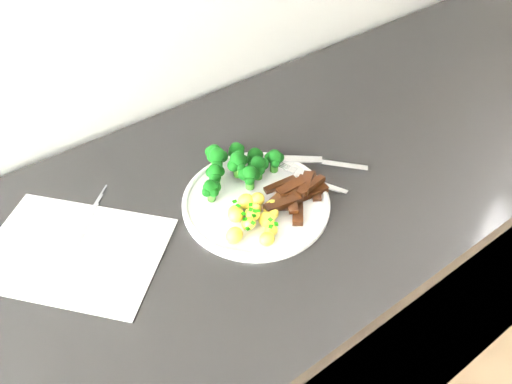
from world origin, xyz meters
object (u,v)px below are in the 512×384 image
at_px(broccoli, 237,164).
at_px(fork, 311,179).
at_px(counter, 251,334).
at_px(beef_strips, 296,193).
at_px(knife, 328,164).
at_px(plate, 256,201).
at_px(potatoes, 255,216).
at_px(recipe_paper, 73,251).

xyz_separation_m(broccoli, fork, (0.10, -0.09, -0.02)).
distance_m(counter, beef_strips, 0.49).
xyz_separation_m(counter, knife, (0.17, -0.02, 0.47)).
distance_m(broccoli, fork, 0.13).
xyz_separation_m(plate, beef_strips, (0.06, -0.04, 0.01)).
distance_m(beef_strips, knife, 0.11).
bearing_deg(knife, beef_strips, -162.80).
distance_m(plate, knife, 0.16).
relative_size(potatoes, beef_strips, 0.84).
bearing_deg(broccoli, recipe_paper, 175.96).
bearing_deg(potatoes, knife, 10.00).
relative_size(recipe_paper, plate, 1.34).
bearing_deg(broccoli, plate, -96.41).
bearing_deg(fork, broccoli, 138.02).
bearing_deg(recipe_paper, plate, -16.64).
bearing_deg(plate, recipe_paper, 163.36).
bearing_deg(plate, potatoes, -128.22).
relative_size(plate, beef_strips, 1.87).
relative_size(potatoes, fork, 0.79).
height_order(recipe_paper, broccoli, broccoli).
distance_m(potatoes, beef_strips, 0.09).
xyz_separation_m(plate, potatoes, (-0.03, -0.04, 0.01)).
bearing_deg(broccoli, knife, -24.04).
bearing_deg(plate, knife, -1.04).
bearing_deg(plate, counter, 98.22).
bearing_deg(counter, knife, -6.98).
relative_size(counter, broccoli, 14.61).
bearing_deg(fork, beef_strips, -162.83).
bearing_deg(knife, counter, 173.02).
bearing_deg(potatoes, recipe_paper, 154.80).
bearing_deg(beef_strips, broccoli, 117.68).
height_order(beef_strips, knife, beef_strips).
bearing_deg(beef_strips, potatoes, -178.63).
height_order(counter, broccoli, broccoli).
bearing_deg(plate, fork, -11.36).
xyz_separation_m(beef_strips, knife, (0.10, 0.03, -0.01)).
relative_size(counter, recipe_paper, 7.18).
relative_size(plate, fork, 1.76).
height_order(counter, plate, plate).
xyz_separation_m(plate, fork, (0.11, -0.02, 0.01)).
distance_m(recipe_paper, beef_strips, 0.38).
relative_size(beef_strips, fork, 0.94).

